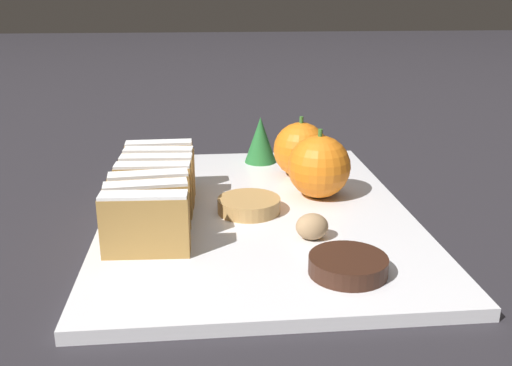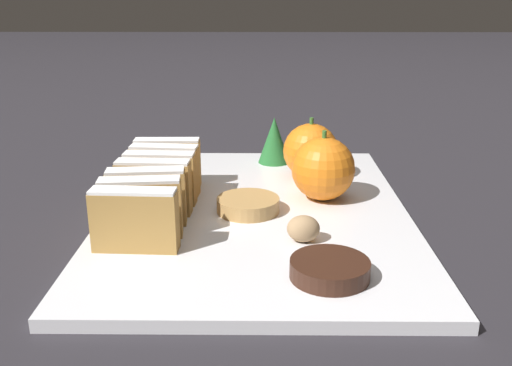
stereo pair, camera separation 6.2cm
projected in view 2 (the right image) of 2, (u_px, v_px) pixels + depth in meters
name	position (u px, v px, depth m)	size (l,w,h in m)	color
ground_plane	(256.00, 219.00, 0.64)	(6.00, 6.00, 0.00)	#28262B
serving_platter	(256.00, 214.00, 0.63)	(0.33, 0.45, 0.01)	white
stollen_slice_front	(135.00, 220.00, 0.52)	(0.08, 0.02, 0.06)	#B28442
stollen_slice_second	(141.00, 208.00, 0.55)	(0.08, 0.03, 0.06)	#B28442
stollen_slice_third	(147.00, 197.00, 0.58)	(0.08, 0.03, 0.06)	#B28442
stollen_slice_fourth	(154.00, 187.00, 0.61)	(0.08, 0.02, 0.06)	#B28442
stollen_slice_fifth	(160.00, 178.00, 0.64)	(0.08, 0.02, 0.06)	#B28442
stollen_slice_sixth	(165.00, 170.00, 0.67)	(0.08, 0.03, 0.06)	#B28442
stollen_slice_back	(168.00, 163.00, 0.70)	(0.08, 0.02, 0.06)	#B28442
orange_near	(311.00, 151.00, 0.73)	(0.07, 0.07, 0.08)	orange
orange_far	(323.00, 169.00, 0.65)	(0.07, 0.07, 0.08)	orange
walnut	(303.00, 229.00, 0.55)	(0.03, 0.03, 0.03)	tan
chocolate_cookie	(330.00, 269.00, 0.48)	(0.07, 0.07, 0.02)	#381E14
gingerbread_cookie	(248.00, 205.00, 0.62)	(0.07, 0.07, 0.02)	tan
evergreen_sprig	(274.00, 140.00, 0.79)	(0.04, 0.04, 0.06)	#23662D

